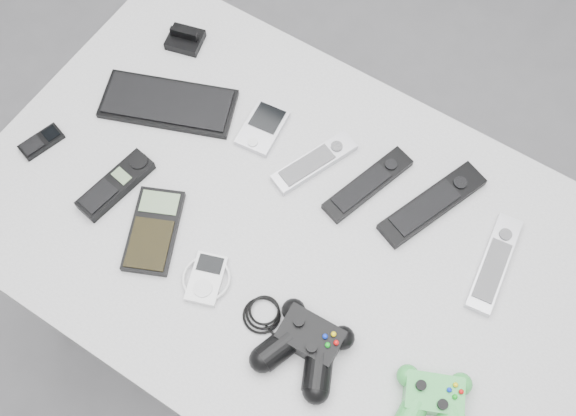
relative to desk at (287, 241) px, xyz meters
The scene contains 15 objects.
floor 0.74m from the desk, 72.36° to the left, with size 3.50×3.50×0.00m, color slate.
desk is the anchor object (origin of this frame).
pda_keyboard 0.38m from the desk, 164.59° to the left, with size 0.27×0.12×0.02m, color black.
dock_bracket 0.50m from the desk, 149.55° to the left, with size 0.07×0.06×0.04m, color black.
pda 0.23m from the desk, 135.93° to the left, with size 0.07×0.11×0.02m, color #ADACB4.
remote_silver_a 0.17m from the desk, 100.97° to the left, with size 0.05×0.18×0.02m, color #ADACB4.
remote_black_a 0.20m from the desk, 61.42° to the left, with size 0.05×0.20×0.02m, color black.
remote_black_b 0.29m from the desk, 41.47° to the left, with size 0.06×0.23×0.02m, color black.
remote_silver_b 0.40m from the desk, 21.17° to the left, with size 0.05×0.20×0.02m, color #B9BAC1.
mobile_phone 0.53m from the desk, 167.63° to the right, with size 0.04×0.09×0.01m, color black.
cordless_handset 0.35m from the desk, 161.32° to the right, with size 0.05×0.16×0.03m, color black.
calculator 0.26m from the desk, 144.73° to the right, with size 0.09×0.17×0.02m, color black.
mp3_player 0.20m from the desk, 111.38° to the right, with size 0.09×0.10×0.02m, color silver.
controller_black 0.25m from the desk, 49.34° to the right, with size 0.26×0.16×0.05m, color black, non-canonical shape.
controller_green 0.42m from the desk, 20.90° to the right, with size 0.14×0.15×0.05m, color #25882E, non-canonical shape.
Camera 1 is at (0.25, -0.51, 1.98)m, focal length 42.00 mm.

